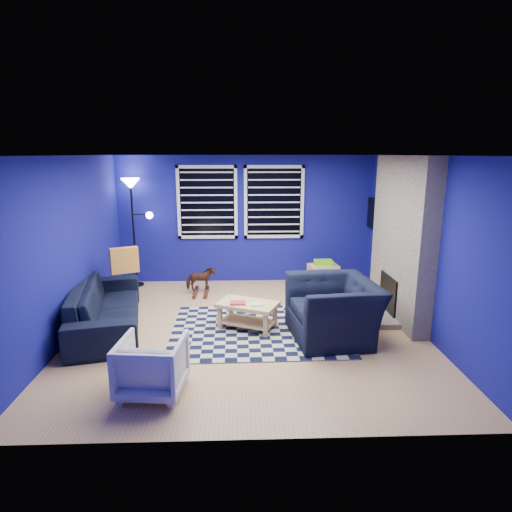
{
  "coord_description": "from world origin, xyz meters",
  "views": [
    {
      "loc": [
        -0.11,
        -5.88,
        2.52
      ],
      "look_at": [
        0.12,
        0.3,
        1.04
      ],
      "focal_mm": 30.0,
      "sensor_mm": 36.0,
      "label": 1
    }
  ],
  "objects_px": {
    "tv": "(377,215)",
    "armchair_bent": "(152,366)",
    "sofa": "(106,306)",
    "coffee_table": "(247,310)",
    "rocking_horse": "(201,279)",
    "cabinet": "(323,276)",
    "floor_lamp": "(133,199)",
    "armchair_big": "(333,310)"
  },
  "relations": [
    {
      "from": "sofa",
      "to": "armchair_big",
      "type": "relative_size",
      "value": 1.83
    },
    {
      "from": "armchair_bent",
      "to": "floor_lamp",
      "type": "xyz_separation_m",
      "value": [
        -1.06,
        3.91,
        1.39
      ]
    },
    {
      "from": "sofa",
      "to": "floor_lamp",
      "type": "bearing_deg",
      "value": -11.85
    },
    {
      "from": "armchair_bent",
      "to": "coffee_table",
      "type": "relative_size",
      "value": 0.71
    },
    {
      "from": "sofa",
      "to": "cabinet",
      "type": "distance_m",
      "value": 4.0
    },
    {
      "from": "armchair_bent",
      "to": "tv",
      "type": "bearing_deg",
      "value": -127.78
    },
    {
      "from": "floor_lamp",
      "to": "tv",
      "type": "bearing_deg",
      "value": -3.08
    },
    {
      "from": "tv",
      "to": "armchair_bent",
      "type": "bearing_deg",
      "value": -133.78
    },
    {
      "from": "tv",
      "to": "armchair_bent",
      "type": "distance_m",
      "value": 5.19
    },
    {
      "from": "armchair_bent",
      "to": "rocking_horse",
      "type": "height_order",
      "value": "armchair_bent"
    },
    {
      "from": "sofa",
      "to": "floor_lamp",
      "type": "relative_size",
      "value": 1.12
    },
    {
      "from": "sofa",
      "to": "floor_lamp",
      "type": "distance_m",
      "value": 2.5
    },
    {
      "from": "tv",
      "to": "coffee_table",
      "type": "bearing_deg",
      "value": -141.24
    },
    {
      "from": "rocking_horse",
      "to": "sofa",
      "type": "bearing_deg",
      "value": 122.55
    },
    {
      "from": "sofa",
      "to": "armchair_bent",
      "type": "distance_m",
      "value": 2.09
    },
    {
      "from": "tv",
      "to": "sofa",
      "type": "height_order",
      "value": "tv"
    },
    {
      "from": "armchair_big",
      "to": "floor_lamp",
      "type": "xyz_separation_m",
      "value": [
        -3.3,
        2.56,
        1.29
      ]
    },
    {
      "from": "floor_lamp",
      "to": "cabinet",
      "type": "bearing_deg",
      "value": -4.57
    },
    {
      "from": "rocking_horse",
      "to": "floor_lamp",
      "type": "xyz_separation_m",
      "value": [
        -1.28,
        0.57,
        1.42
      ]
    },
    {
      "from": "floor_lamp",
      "to": "sofa",
      "type": "bearing_deg",
      "value": -89.27
    },
    {
      "from": "armchair_big",
      "to": "coffee_table",
      "type": "bearing_deg",
      "value": -112.7
    },
    {
      "from": "armchair_bent",
      "to": "rocking_horse",
      "type": "xyz_separation_m",
      "value": [
        0.22,
        3.34,
        -0.03
      ]
    },
    {
      "from": "tv",
      "to": "rocking_horse",
      "type": "bearing_deg",
      "value": -174.32
    },
    {
      "from": "tv",
      "to": "sofa",
      "type": "bearing_deg",
      "value": -157.87
    },
    {
      "from": "sofa",
      "to": "floor_lamp",
      "type": "xyz_separation_m",
      "value": [
        -0.03,
        2.09,
        1.36
      ]
    },
    {
      "from": "cabinet",
      "to": "tv",
      "type": "bearing_deg",
      "value": -4.91
    },
    {
      "from": "coffee_table",
      "to": "cabinet",
      "type": "distance_m",
      "value": 2.44
    },
    {
      "from": "armchair_bent",
      "to": "rocking_horse",
      "type": "relative_size",
      "value": 1.34
    },
    {
      "from": "sofa",
      "to": "cabinet",
      "type": "xyz_separation_m",
      "value": [
        3.57,
        1.81,
        -0.1
      ]
    },
    {
      "from": "armchair_big",
      "to": "armchair_bent",
      "type": "relative_size",
      "value": 1.83
    },
    {
      "from": "sofa",
      "to": "rocking_horse",
      "type": "relative_size",
      "value": 4.51
    },
    {
      "from": "armchair_big",
      "to": "rocking_horse",
      "type": "height_order",
      "value": "armchair_big"
    },
    {
      "from": "armchair_big",
      "to": "rocking_horse",
      "type": "distance_m",
      "value": 2.84
    },
    {
      "from": "sofa",
      "to": "coffee_table",
      "type": "bearing_deg",
      "value": -106.12
    },
    {
      "from": "sofa",
      "to": "armchair_big",
      "type": "height_order",
      "value": "armchair_big"
    },
    {
      "from": "tv",
      "to": "armchair_big",
      "type": "bearing_deg",
      "value": -118.82
    },
    {
      "from": "coffee_table",
      "to": "rocking_horse",
      "type": "bearing_deg",
      "value": 116.78
    },
    {
      "from": "rocking_horse",
      "to": "floor_lamp",
      "type": "bearing_deg",
      "value": 47.79
    },
    {
      "from": "armchair_bent",
      "to": "cabinet",
      "type": "bearing_deg",
      "value": -118.96
    },
    {
      "from": "sofa",
      "to": "floor_lamp",
      "type": "height_order",
      "value": "floor_lamp"
    },
    {
      "from": "armchair_bent",
      "to": "rocking_horse",
      "type": "bearing_deg",
      "value": -87.74
    },
    {
      "from": "tv",
      "to": "coffee_table",
      "type": "distance_m",
      "value": 3.35
    }
  ]
}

